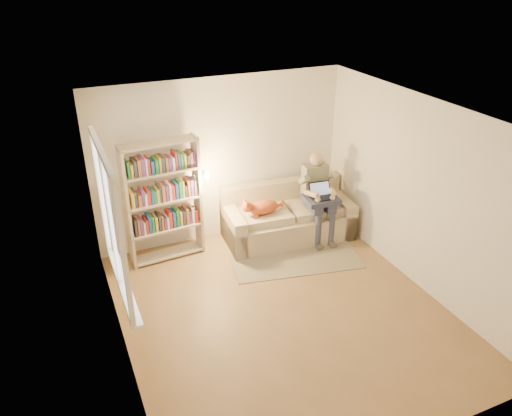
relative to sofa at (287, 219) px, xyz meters
name	(u,v)px	position (x,y,z in m)	size (l,w,h in m)	color
floor	(283,311)	(-0.92, -1.74, -0.31)	(4.50, 4.50, 0.00)	brown
ceiling	(289,117)	(-0.92, -1.74, 2.29)	(4.00, 4.50, 0.02)	white
wall_left	(115,261)	(-2.92, -1.74, 0.99)	(0.02, 4.50, 2.60)	silver
wall_right	(420,195)	(1.08, -1.74, 0.99)	(0.02, 4.50, 2.60)	silver
wall_back	(221,160)	(-0.92, 0.51, 0.99)	(4.00, 0.02, 2.60)	silver
wall_front	(409,345)	(-0.92, -3.99, 0.99)	(4.00, 0.02, 2.60)	silver
window	(116,244)	(-2.87, -1.54, 1.06)	(0.12, 1.52, 1.69)	white
sofa	(287,219)	(0.00, 0.00, 0.00)	(2.11, 1.10, 0.87)	tan
person	(318,192)	(0.43, -0.19, 0.49)	(0.43, 0.64, 1.42)	gray
cat	(261,207)	(-0.51, -0.09, 0.35)	(0.74, 0.30, 0.27)	orange
blanket	(320,199)	(0.40, -0.32, 0.42)	(0.52, 0.43, 0.09)	#2A2F49
laptop	(320,194)	(0.40, -0.31, 0.51)	(0.37, 0.32, 0.29)	black
bookshelf	(163,196)	(-1.95, 0.16, 0.72)	(1.26, 0.36, 1.87)	#BCAA8E
rug	(293,255)	(-0.17, -0.59, -0.31)	(1.95, 1.15, 0.01)	gray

